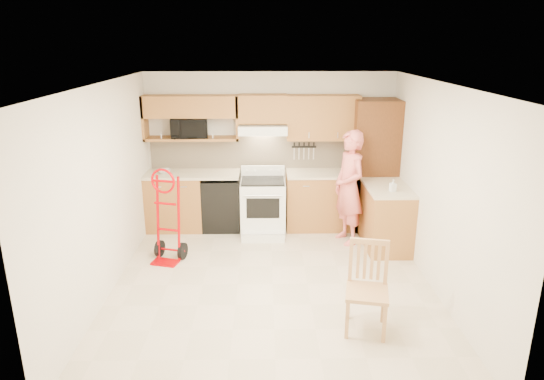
{
  "coord_description": "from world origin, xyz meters",
  "views": [
    {
      "loc": [
        -0.09,
        -5.45,
        2.97
      ],
      "look_at": [
        0.0,
        0.5,
        1.1
      ],
      "focal_mm": 31.59,
      "sensor_mm": 36.0,
      "label": 1
    }
  ],
  "objects_px": {
    "microwave": "(189,127)",
    "hand_truck": "(166,220)",
    "dining_chair": "(367,289)",
    "person": "(349,188)",
    "range": "(263,203)"
  },
  "relations": [
    {
      "from": "microwave",
      "to": "hand_truck",
      "type": "relative_size",
      "value": 0.47
    },
    {
      "from": "dining_chair",
      "to": "range",
      "type": "bearing_deg",
      "value": 123.66
    },
    {
      "from": "hand_truck",
      "to": "microwave",
      "type": "bearing_deg",
      "value": 97.88
    },
    {
      "from": "range",
      "to": "dining_chair",
      "type": "relative_size",
      "value": 1.07
    },
    {
      "from": "microwave",
      "to": "hand_truck",
      "type": "distance_m",
      "value": 1.73
    },
    {
      "from": "range",
      "to": "person",
      "type": "height_order",
      "value": "person"
    },
    {
      "from": "person",
      "to": "dining_chair",
      "type": "height_order",
      "value": "person"
    },
    {
      "from": "microwave",
      "to": "person",
      "type": "xyz_separation_m",
      "value": [
        2.45,
        -0.74,
        -0.78
      ]
    },
    {
      "from": "person",
      "to": "hand_truck",
      "type": "xyz_separation_m",
      "value": [
        -2.62,
        -0.64,
        -0.26
      ]
    },
    {
      "from": "microwave",
      "to": "hand_truck",
      "type": "height_order",
      "value": "microwave"
    },
    {
      "from": "dining_chair",
      "to": "person",
      "type": "bearing_deg",
      "value": 96.94
    },
    {
      "from": "microwave",
      "to": "range",
      "type": "xyz_separation_m",
      "value": [
        1.16,
        -0.39,
        -1.13
      ]
    },
    {
      "from": "person",
      "to": "dining_chair",
      "type": "xyz_separation_m",
      "value": [
        -0.19,
        -2.37,
        -0.38
      ]
    },
    {
      "from": "range",
      "to": "microwave",
      "type": "bearing_deg",
      "value": 161.25
    },
    {
      "from": "range",
      "to": "person",
      "type": "distance_m",
      "value": 1.38
    }
  ]
}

